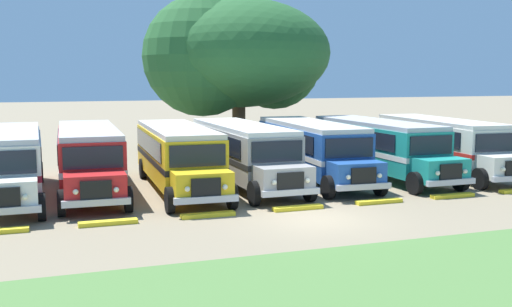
{
  "coord_description": "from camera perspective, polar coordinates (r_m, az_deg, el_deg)",
  "views": [
    {
      "loc": [
        -9.1,
        -19.26,
        5.07
      ],
      "look_at": [
        0.0,
        6.43,
        1.6
      ],
      "focal_mm": 42.57,
      "sensor_mm": 36.0,
      "label": 1
    }
  ],
  "objects": [
    {
      "name": "curb_wheelstop_2",
      "position": [
        22.19,
        -4.53,
        -5.78
      ],
      "size": [
        2.0,
        0.36,
        0.15
      ],
      "primitive_type": "cube",
      "color": "yellow",
      "rests_on": "ground_plane"
    },
    {
      "name": "curb_wheelstop_4",
      "position": [
        24.93,
        11.48,
        -4.45
      ],
      "size": [
        2.0,
        0.36,
        0.15
      ],
      "primitive_type": "cube",
      "color": "yellow",
      "rests_on": "ground_plane"
    },
    {
      "name": "curb_wheelstop_1",
      "position": [
        21.58,
        -13.72,
        -6.34
      ],
      "size": [
        2.0,
        0.36,
        0.15
      ],
      "primitive_type": "cube",
      "color": "yellow",
      "rests_on": "ground_plane"
    },
    {
      "name": "curb_wheelstop_5",
      "position": [
        26.91,
        17.99,
        -3.8
      ],
      "size": [
        2.0,
        0.36,
        0.15
      ],
      "primitive_type": "cube",
      "color": "yellow",
      "rests_on": "ground_plane"
    },
    {
      "name": "parked_bus_slot_3",
      "position": [
        28.69,
        -1.19,
        0.27
      ],
      "size": [
        2.72,
        10.84,
        2.82
      ],
      "rotation": [
        0.0,
        0.0,
        -1.57
      ],
      "color": "#9E9993",
      "rests_on": "ground_plane"
    },
    {
      "name": "curb_wheelstop_3",
      "position": [
        23.33,
        3.95,
        -5.12
      ],
      "size": [
        2.0,
        0.36,
        0.15
      ],
      "primitive_type": "cube",
      "color": "yellow",
      "rests_on": "ground_plane"
    },
    {
      "name": "foreground_grass_strip",
      "position": [
        15.09,
        19.59,
        -12.79
      ],
      "size": [
        80.0,
        9.8,
        0.01
      ],
      "primitive_type": "cube",
      "color": "#4C7538",
      "rests_on": "ground_plane"
    },
    {
      "name": "parked_bus_slot_5",
      "position": [
        31.56,
        11.45,
        0.76
      ],
      "size": [
        2.81,
        10.86,
        2.82
      ],
      "rotation": [
        0.0,
        0.0,
        -1.56
      ],
      "color": "teal",
      "rests_on": "ground_plane"
    },
    {
      "name": "parked_bus_slot_4",
      "position": [
        30.13,
        5.26,
        0.57
      ],
      "size": [
        3.19,
        10.91,
        2.82
      ],
      "rotation": [
        0.0,
        0.0,
        -1.63
      ],
      "color": "#23519E",
      "rests_on": "ground_plane"
    },
    {
      "name": "parked_bus_slot_6",
      "position": [
        33.54,
        17.1,
        0.96
      ],
      "size": [
        3.22,
        10.92,
        2.82
      ],
      "rotation": [
        0.0,
        0.0,
        -1.63
      ],
      "color": "silver",
      "rests_on": "ground_plane"
    },
    {
      "name": "broad_shade_tree",
      "position": [
        40.74,
        -2.02,
        9.31
      ],
      "size": [
        12.76,
        12.56,
        10.3
      ],
      "color": "brown",
      "rests_on": "ground_plane"
    },
    {
      "name": "parked_bus_slot_2",
      "position": [
        27.62,
        -7.34,
        -0.06
      ],
      "size": [
        3.02,
        10.88,
        2.82
      ],
      "rotation": [
        0.0,
        0.0,
        -1.61
      ],
      "color": "yellow",
      "rests_on": "ground_plane"
    },
    {
      "name": "ground_plane",
      "position": [
        21.9,
        5.66,
        -6.17
      ],
      "size": [
        220.0,
        220.0,
        0.0
      ],
      "primitive_type": "plane",
      "color": "#84755B"
    },
    {
      "name": "parked_bus_slot_1",
      "position": [
        27.86,
        -15.44,
        -0.2
      ],
      "size": [
        2.98,
        10.88,
        2.82
      ],
      "rotation": [
        0.0,
        0.0,
        -1.6
      ],
      "color": "red",
      "rests_on": "ground_plane"
    },
    {
      "name": "parked_bus_slot_0",
      "position": [
        27.46,
        -22.19,
        -0.59
      ],
      "size": [
        2.73,
        10.85,
        2.82
      ],
      "rotation": [
        0.0,
        0.0,
        -1.56
      ],
      "color": "silver",
      "rests_on": "ground_plane"
    }
  ]
}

